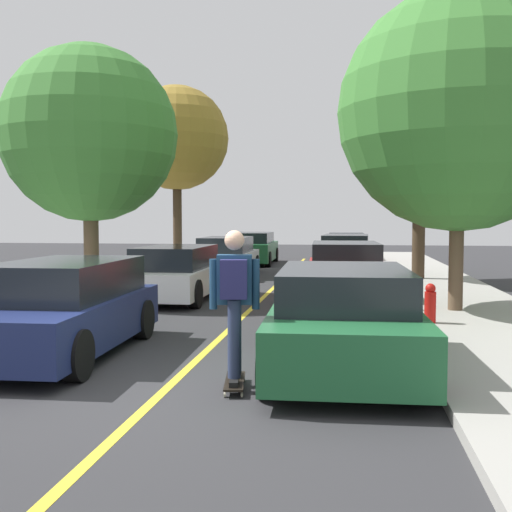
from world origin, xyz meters
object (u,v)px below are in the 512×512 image
Objects in this scene: parked_car_right_nearest at (344,318)px; parked_car_right_farthest at (346,247)px; street_tree_left_near at (177,139)px; parked_car_left_far at (227,257)px; parked_car_left_near at (177,273)px; skateboarder at (234,295)px; skateboard at (235,381)px; street_tree_right_nearest at (459,111)px; parked_car_right_near at (345,273)px; fire_hydrant at (430,303)px; street_tree_right_near at (421,112)px; parked_car_left_nearest at (62,308)px; street_tree_left_nearest at (89,134)px; parked_car_right_far at (346,255)px; parked_car_left_farthest at (252,248)px.

parked_car_right_farthest is at bearing 90.00° from parked_car_right_nearest.
parked_car_left_far is at bearing -37.68° from street_tree_left_near.
skateboarder is (2.83, -7.65, 0.45)m from parked_car_left_near.
skateboard is at bearing -93.28° from parked_car_right_farthest.
street_tree_right_nearest is (2.21, 4.62, 3.45)m from parked_car_right_nearest.
skateboarder is (-3.45, -5.91, -3.00)m from street_tree_right_nearest.
fire_hydrant is (1.50, -3.68, -0.20)m from parked_car_right_near.
street_tree_right_near is 8.68× the size of skateboard.
street_tree_right_nearest reaches higher than parked_car_right_near.
parked_car_left_nearest is 7.41m from street_tree_left_nearest.
street_tree_right_near is (2.21, 4.67, 4.52)m from parked_car_right_near.
parked_car_right_nearest is 13.40m from parked_car_right_far.
parked_car_left_far is 2.47× the size of skateboarder.
street_tree_left_near reaches higher than parked_car_left_near.
street_tree_left_near is at bearing 90.00° from street_tree_left_nearest.
street_tree_left_near is (-6.28, 7.75, 4.27)m from parked_car_right_near.
parked_car_right_near is (-0.00, 6.62, 0.03)m from parked_car_right_nearest.
parked_car_left_far is 7.87m from street_tree_right_near.
skateboard is at bearing -134.64° from parked_car_right_nearest.
fire_hydrant is at bearing -94.85° from street_tree_right_near.
street_tree_right_near is (6.28, -1.38, 4.55)m from parked_car_left_far.
parked_car_right_nearest is 1.85m from skateboarder.
street_tree_right_nearest is (8.49, -1.80, 0.05)m from street_tree_left_nearest.
parked_car_right_nearest is 16.26m from street_tree_left_near.
street_tree_left_nearest is 8.68m from street_tree_right_nearest.
parked_car_left_near is (0.00, 6.17, -0.03)m from parked_car_left_nearest.
skateboarder is at bearing -98.91° from parked_car_right_near.
parked_car_left_farthest is at bearing 114.59° from street_tree_right_nearest.
skateboard is 0.49× the size of skateboarder.
parked_car_left_near is 8.13m from parked_car_right_far.
parked_car_right_far is 10.57m from fire_hydrant.
parked_car_left_near is 9.19m from street_tree_right_near.
parked_car_left_nearest is 0.97× the size of parked_car_left_far.
street_tree_left_nearest is 9.67m from skateboarder.
parked_car_right_nearest is 20.50m from parked_car_right_farthest.
street_tree_right_near is at bearing 78.93° from parked_car_right_nearest.
parked_car_left_farthest is at bearing 90.00° from parked_car_left_far.
parked_car_right_far is at bearing 136.24° from street_tree_right_near.
street_tree_left_near is at bearing 98.85° from parked_car_left_nearest.
parked_car_left_farthest is 18.78m from parked_car_right_nearest.
parked_car_right_far is 1.02× the size of parked_car_right_farthest.
street_tree_right_nearest is (6.28, -13.72, 3.42)m from parked_car_left_farthest.
street_tree_left_near reaches higher than skateboard.
street_tree_right_near is at bearing -12.38° from parked_car_left_far.
street_tree_right_nearest is 4.05m from fire_hydrant.
parked_car_left_nearest is 6.22m from fire_hydrant.
skateboarder is (-3.45, -12.58, -4.11)m from street_tree_right_near.
parked_car_left_far is at bearing -90.00° from parked_car_left_farthest.
parked_car_right_far is 0.65× the size of street_tree_right_nearest.
street_tree_left_near is 16.90m from skateboarder.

